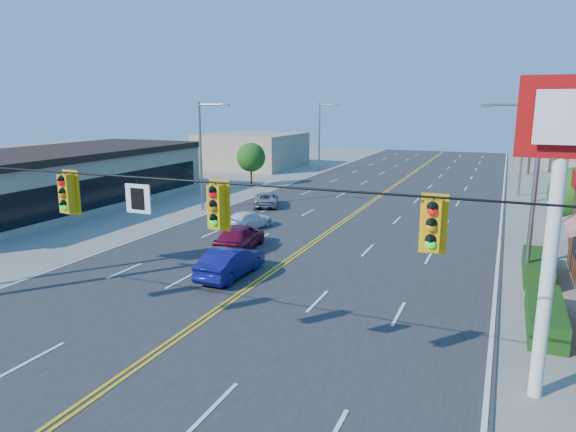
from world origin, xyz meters
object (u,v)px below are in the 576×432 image
at_px(signal_span, 100,216).
at_px(car_magenta, 240,237).
at_px(car_white, 248,221).
at_px(car_blue, 231,263).
at_px(car_silver, 266,200).
at_px(kfc_pylon, 559,176).

bearing_deg(signal_span, car_magenta, 102.97).
distance_m(signal_span, car_white, 19.03).
xyz_separation_m(car_blue, car_silver, (-5.67, 15.70, -0.14)).
height_order(kfc_pylon, car_white, kfc_pylon).
bearing_deg(car_blue, car_silver, -69.49).
xyz_separation_m(signal_span, car_white, (-4.89, 17.87, -4.33)).
relative_size(signal_span, car_magenta, 5.69).
bearing_deg(car_white, car_silver, -61.21).
relative_size(car_white, car_silver, 0.97).
bearing_deg(car_magenta, kfc_pylon, 139.17).
height_order(kfc_pylon, car_blue, kfc_pylon).
xyz_separation_m(car_white, car_silver, (-2.13, 7.14, -0.01)).
distance_m(signal_span, car_silver, 26.34).
bearing_deg(car_silver, car_magenta, 85.85).
bearing_deg(signal_span, car_white, 105.31).
bearing_deg(signal_span, car_blue, 98.23).
relative_size(signal_span, car_white, 6.35).
bearing_deg(signal_span, kfc_pylon, 19.78).
bearing_deg(kfc_pylon, car_blue, 156.92).
bearing_deg(kfc_pylon, car_silver, 130.80).
xyz_separation_m(signal_span, car_silver, (-7.02, 25.01, -4.34)).
distance_m(car_magenta, car_silver, 12.21).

